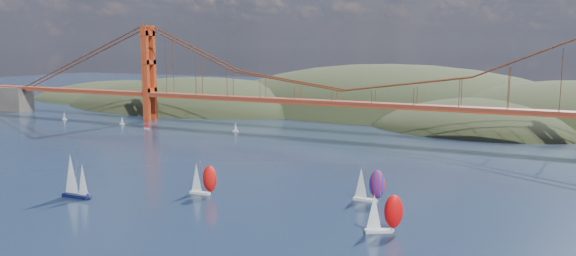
# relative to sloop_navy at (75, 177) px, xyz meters

# --- Properties ---
(headlands) EXTENTS (725.00, 225.00, 96.00)m
(headlands) POSITION_rel_sloop_navy_xyz_m (74.63, 240.41, -18.69)
(headlands) COLOR black
(headlands) RESTS_ON ground
(bridge) EXTENTS (552.00, 12.00, 55.00)m
(bridge) POSITION_rel_sloop_navy_xyz_m (27.94, 142.12, 26.00)
(bridge) COLOR maroon
(bridge) RESTS_ON ground
(sloop_navy) EXTENTS (9.11, 5.19, 14.13)m
(sloop_navy) POSITION_rel_sloop_navy_xyz_m (0.00, 0.00, 0.00)
(sloop_navy) COLOR black
(sloop_navy) RESTS_ON ground
(racer_0) EXTENTS (8.85, 3.65, 10.15)m
(racer_0) POSITION_rel_sloop_navy_xyz_m (31.34, 19.09, -1.44)
(racer_0) COLOR silver
(racer_0) RESTS_ON ground
(racer_1) EXTENTS (9.14, 7.04, 10.35)m
(racer_1) POSITION_rel_sloop_navy_xyz_m (89.14, 9.42, -1.35)
(racer_1) COLOR silver
(racer_1) RESTS_ON ground
(racer_rwb) EXTENTS (9.06, 3.63, 10.48)m
(racer_rwb) POSITION_rel_sloop_navy_xyz_m (77.71, 33.62, -1.29)
(racer_rwb) COLOR silver
(racer_rwb) RESTS_ON ground
(distant_boat_0) EXTENTS (3.00, 2.00, 4.70)m
(distant_boat_0) POSITION_rel_sloop_navy_xyz_m (-139.22, 123.10, -3.83)
(distant_boat_0) COLOR silver
(distant_boat_0) RESTS_ON ground
(distant_boat_1) EXTENTS (3.00, 2.00, 4.70)m
(distant_boat_1) POSITION_rel_sloop_navy_xyz_m (-94.55, 122.98, -3.83)
(distant_boat_1) COLOR silver
(distant_boat_1) RESTS_ON ground
(distant_boat_2) EXTENTS (3.00, 2.00, 4.70)m
(distant_boat_2) POSITION_rel_sloop_navy_xyz_m (-71.20, 115.83, -3.83)
(distant_boat_2) COLOR silver
(distant_boat_2) RESTS_ON ground
(distant_boat_3) EXTENTS (3.00, 2.00, 4.70)m
(distant_boat_3) POSITION_rel_sloop_navy_xyz_m (-23.87, 128.43, -3.83)
(distant_boat_3) COLOR silver
(distant_boat_3) RESTS_ON ground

